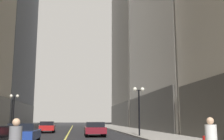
{
  "coord_description": "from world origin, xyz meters",
  "views": [
    {
      "loc": [
        0.84,
        -3.5,
        1.57
      ],
      "look_at": [
        4.68,
        26.69,
        6.98
      ],
      "focal_mm": 44.5,
      "sensor_mm": 36.0,
      "label": 1
    }
  ],
  "objects_px": {
    "car_red": "(47,126)",
    "street_lamp_right_mid": "(139,100)",
    "car_blue": "(23,133)",
    "street_lamp_left_far": "(14,105)",
    "car_maroon": "(95,129)"
  },
  "relations": [
    {
      "from": "street_lamp_left_far",
      "to": "street_lamp_right_mid",
      "type": "distance_m",
      "value": 15.72
    },
    {
      "from": "car_maroon",
      "to": "car_red",
      "type": "xyz_separation_m",
      "value": [
        -5.15,
        8.11,
        0.0
      ]
    },
    {
      "from": "street_lamp_left_far",
      "to": "street_lamp_right_mid",
      "type": "relative_size",
      "value": 1.0
    },
    {
      "from": "car_maroon",
      "to": "street_lamp_left_far",
      "type": "distance_m",
      "value": 11.85
    },
    {
      "from": "car_red",
      "to": "street_lamp_left_far",
      "type": "xyz_separation_m",
      "value": [
        -3.82,
        -0.81,
        2.54
      ]
    },
    {
      "from": "car_red",
      "to": "street_lamp_right_mid",
      "type": "height_order",
      "value": "street_lamp_right_mid"
    },
    {
      "from": "street_lamp_right_mid",
      "to": "car_maroon",
      "type": "bearing_deg",
      "value": 154.47
    },
    {
      "from": "car_maroon",
      "to": "street_lamp_left_far",
      "type": "height_order",
      "value": "street_lamp_left_far"
    },
    {
      "from": "car_blue",
      "to": "car_maroon",
      "type": "distance_m",
      "value": 9.0
    },
    {
      "from": "car_blue",
      "to": "car_red",
      "type": "xyz_separation_m",
      "value": [
        -0.05,
        15.52,
        -0.0
      ]
    },
    {
      "from": "car_blue",
      "to": "street_lamp_right_mid",
      "type": "distance_m",
      "value": 10.83
    },
    {
      "from": "car_maroon",
      "to": "street_lamp_left_far",
      "type": "relative_size",
      "value": 0.96
    },
    {
      "from": "car_blue",
      "to": "car_red",
      "type": "height_order",
      "value": "same"
    },
    {
      "from": "car_blue",
      "to": "street_lamp_left_far",
      "type": "relative_size",
      "value": 1.07
    },
    {
      "from": "car_red",
      "to": "street_lamp_right_mid",
      "type": "xyz_separation_m",
      "value": [
        8.98,
        -9.94,
        2.54
      ]
    }
  ]
}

